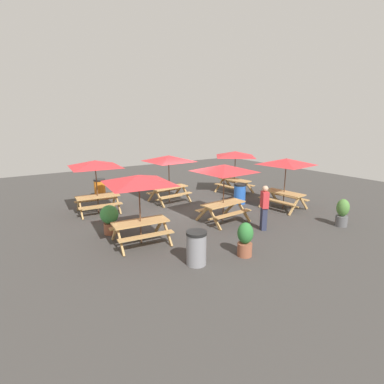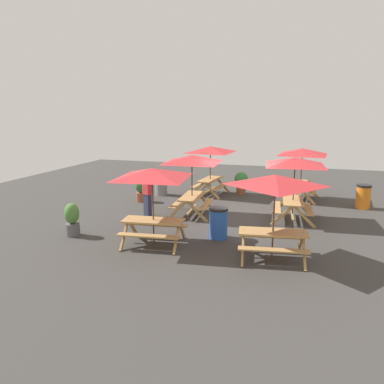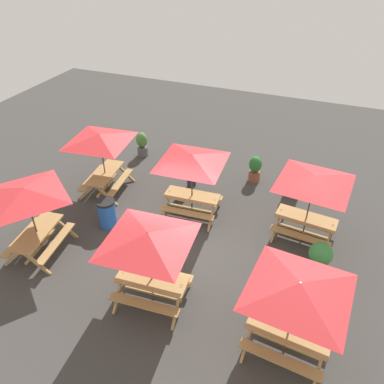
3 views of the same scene
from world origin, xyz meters
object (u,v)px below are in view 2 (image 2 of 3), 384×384
Objects in this scene: picnic_table_5 at (152,179)px; trash_bin_blue at (218,223)px; picnic_table_1 at (295,166)px; picnic_table_2 at (275,186)px; trash_bin_orange at (363,196)px; picnic_table_4 at (302,156)px; potted_plant_1 at (141,189)px; trash_bin_gray at (161,185)px; person_standing at (147,193)px; potted_plant_2 at (72,219)px; picnic_table_3 at (210,153)px; potted_plant_0 at (241,181)px; picnic_table_0 at (192,163)px.

picnic_table_5 reaches higher than trash_bin_blue.
picnic_table_1 is 3.92m from picnic_table_2.
trash_bin_orange is (-6.50, 3.08, -1.49)m from picnic_table_2.
picnic_table_2 is at bearing 0.56° from picnic_table_4.
trash_bin_blue is 5.73m from potted_plant_1.
trash_bin_gray is at bearing 103.13° from picnic_table_5.
potted_plant_1 is 0.63× the size of person_standing.
potted_plant_1 is at bearing -13.61° from trash_bin_gray.
picnic_table_5 is at bearing 89.83° from potted_plant_2.
trash_bin_gray is 0.94× the size of potted_plant_1.
picnic_table_2 is 7.36m from picnic_table_4.
picnic_table_4 is at bearing 98.31° from picnic_table_3.
potted_plant_2 is at bearing -64.59° from picnic_table_1.
trash_bin_blue and trash_bin_gray have the same top height.
person_standing is at bearing 30.34° from potted_plant_1.
potted_plant_0 is (-1.26, 3.60, 0.12)m from trash_bin_gray.
picnic_table_4 is at bearing 54.35° from picnic_table_5.
picnic_table_0 reaches higher than trash_bin_orange.
picnic_table_0 is at bearing -65.03° from trash_bin_orange.
picnic_table_4 is at bearing 97.71° from trash_bin_gray.
potted_plant_2 is at bearing -44.27° from picnic_table_0.
trash_bin_blue is 4.63m from potted_plant_2.
trash_bin_gray is 6.40m from potted_plant_2.
trash_bin_blue is 0.92× the size of potted_plant_2.
picnic_table_3 is 3.68m from potted_plant_1.
picnic_table_3 is 2.87× the size of trash_bin_blue.
potted_plant_2 is at bearing -76.15° from trash_bin_blue.
picnic_table_5 reaches higher than person_standing.
trash_bin_blue is (-1.22, -1.76, -1.49)m from picnic_table_2.
picnic_table_5 is 2.69× the size of potted_plant_1.
picnic_table_3 is at bearing -82.48° from picnic_table_4.
trash_bin_orange is (-2.60, 2.70, -1.49)m from picnic_table_1.
picnic_table_0 is at bearing 39.21° from trash_bin_gray.
potted_plant_0 is at bearing 124.92° from potted_plant_1.
trash_bin_gray is (-5.27, -3.97, 0.00)m from trash_bin_blue.
picnic_table_1 is 2.88× the size of trash_bin_gray.
picnic_table_1 is 4.03m from trash_bin_orange.
picnic_table_1 is 2.70× the size of potted_plant_1.
picnic_table_1 is (-0.38, 3.70, 0.00)m from picnic_table_0.
picnic_table_1 is 6.80m from trash_bin_gray.
picnic_table_2 is at bearing 41.46° from trash_bin_gray.
potted_plant_0 is 8.68m from potted_plant_2.
potted_plant_0 is 0.63× the size of person_standing.
picnic_table_4 reaches higher than trash_bin_blue.
picnic_table_3 and picnic_table_4 have the same top height.
trash_bin_blue is at bearing 103.85° from potted_plant_2.
picnic_table_0 is at bearing 51.66° from person_standing.
picnic_table_5 is 9.28m from trash_bin_orange.
picnic_table_1 is 1.69× the size of person_standing.
picnic_table_0 and picnic_table_1 have the same top height.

